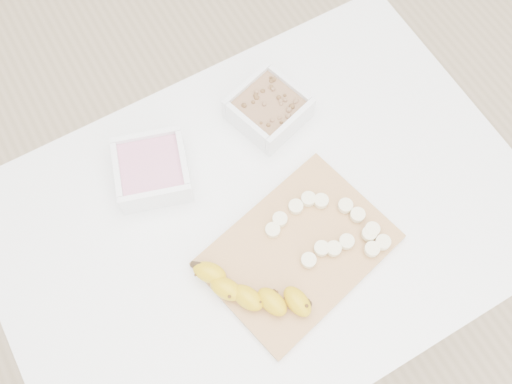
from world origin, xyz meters
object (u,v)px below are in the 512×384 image
bowl_granola (268,109)px  table (263,233)px  bowl_yogurt (152,170)px  cutting_board (298,251)px  banana (254,292)px

bowl_granola → table: bearing=-122.4°
bowl_yogurt → cutting_board: bowl_yogurt is taller
bowl_yogurt → banana: 0.30m
table → cutting_board: bearing=-77.3°
bowl_yogurt → banana: (0.05, -0.30, 0.00)m
bowl_yogurt → bowl_granola: (0.26, 0.01, -0.00)m
bowl_granola → cutting_board: bearing=-109.4°
cutting_board → banana: size_ratio=1.55×
table → bowl_yogurt: 0.26m
banana → table: bearing=23.4°
table → bowl_yogurt: bearing=128.7°
bowl_yogurt → cutting_board: 0.31m
bowl_granola → banana: 0.37m
cutting_board → banana: banana is taller
table → banana: size_ratio=4.74×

